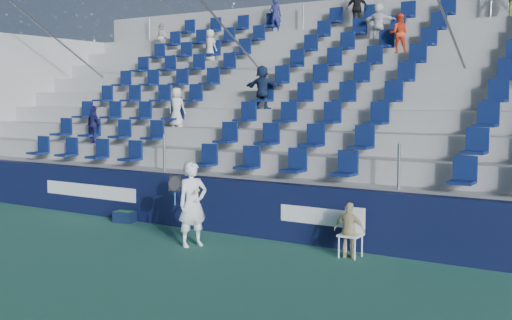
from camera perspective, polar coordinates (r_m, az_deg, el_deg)
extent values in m
plane|color=#2C6752|center=(11.53, -8.52, -9.51)|extent=(70.00, 70.00, 0.00)
cube|color=#0E1334|center=(13.87, 0.09, -4.37)|extent=(24.00, 0.30, 1.20)
cube|color=white|center=(16.95, -14.60, -2.68)|extent=(3.20, 0.02, 0.34)
cube|color=white|center=(12.99, 5.30, -4.98)|extent=(1.60, 0.02, 0.34)
cube|color=#9D9D98|center=(14.35, 1.33, -4.04)|extent=(24.00, 0.85, 1.20)
cube|color=#9D9D98|center=(15.03, 3.03, -2.65)|extent=(24.00, 0.85, 1.70)
cube|color=#9D9D98|center=(15.74, 4.57, -1.38)|extent=(24.00, 0.85, 2.20)
cube|color=#9D9D98|center=(16.46, 5.98, -0.22)|extent=(24.00, 0.85, 2.70)
cube|color=#9D9D98|center=(17.20, 7.27, 0.85)|extent=(24.00, 0.85, 3.20)
cube|color=#9D9D98|center=(17.95, 8.45, 1.82)|extent=(24.00, 0.85, 3.70)
cube|color=#9D9D98|center=(18.71, 9.53, 2.72)|extent=(24.00, 0.85, 4.20)
cube|color=#9D9D98|center=(19.49, 10.54, 3.54)|extent=(24.00, 0.85, 4.70)
cube|color=#9D9D98|center=(20.27, 11.46, 4.30)|extent=(24.00, 0.85, 5.20)
cube|color=#9D9D98|center=(20.90, 12.17, 5.69)|extent=(24.00, 0.50, 6.20)
cube|color=#9D9D98|center=(24.69, -18.44, 4.32)|extent=(0.30, 7.65, 5.20)
cube|color=#0C1A48|center=(14.22, 1.34, -0.26)|extent=(16.05, 0.50, 0.70)
cube|color=#0C1A48|center=(14.91, 3.05, 1.92)|extent=(16.05, 0.50, 0.70)
cube|color=#0C1A48|center=(15.63, 4.61, 3.91)|extent=(16.05, 0.50, 0.70)
cube|color=#0C1A48|center=(16.38, 6.04, 5.71)|extent=(16.05, 0.50, 0.70)
cube|color=#0C1A48|center=(17.15, 7.34, 7.35)|extent=(16.05, 0.50, 0.70)
cube|color=#0C1A48|center=(17.95, 8.55, 8.85)|extent=(16.05, 0.50, 0.70)
cube|color=#0C1A48|center=(18.76, 9.65, 10.21)|extent=(16.05, 0.50, 0.70)
cube|color=#0C1A48|center=(19.59, 10.68, 11.46)|extent=(16.05, 0.50, 0.70)
cube|color=#0C1A48|center=(20.43, 11.62, 12.60)|extent=(16.05, 0.50, 0.70)
cylinder|color=gray|center=(18.69, -1.08, 9.69)|extent=(0.06, 7.68, 4.55)
cylinder|color=gray|center=(16.14, 17.19, 10.13)|extent=(0.06, 7.68, 4.55)
cylinder|color=gray|center=(23.17, -15.35, 8.68)|extent=(0.06, 7.68, 4.55)
imported|color=#1C1B53|center=(18.89, -14.21, 3.07)|extent=(0.67, 0.40, 1.07)
imported|color=#BBB4A9|center=(23.96, -8.41, 10.73)|extent=(0.50, 0.40, 0.99)
imported|color=#1A1F50|center=(22.16, 1.72, 12.71)|extent=(0.48, 0.40, 1.14)
imported|color=white|center=(19.53, 10.84, 12.02)|extent=(1.02, 0.41, 1.07)
imported|color=beige|center=(21.47, -4.09, 10.13)|extent=(0.57, 0.43, 1.05)
imported|color=beige|center=(17.88, -7.07, 4.68)|extent=(0.56, 0.39, 1.08)
imported|color=#182748|center=(17.23, 0.58, 6.49)|extent=(1.10, 0.44, 1.16)
imported|color=red|center=(18.35, 12.59, 10.90)|extent=(0.63, 0.55, 1.10)
imported|color=black|center=(20.79, 8.99, 13.16)|extent=(0.73, 0.46, 1.16)
imported|color=silver|center=(12.98, -5.66, -3.91)|extent=(0.63, 0.74, 1.72)
cylinder|color=navy|center=(12.92, -7.22, -3.39)|extent=(0.03, 0.03, 0.28)
torus|color=black|center=(12.88, -7.24, -2.07)|extent=(0.30, 0.17, 0.28)
plane|color=#262626|center=(12.88, -7.24, -2.07)|extent=(0.30, 0.16, 0.29)
sphere|color=yellow|center=(12.63, -5.34, -2.86)|extent=(0.07, 0.07, 0.07)
sphere|color=yellow|center=(12.67, -5.18, -2.69)|extent=(0.07, 0.07, 0.07)
cube|color=white|center=(12.22, 8.40, -6.62)|extent=(0.41, 0.41, 0.04)
cube|color=white|center=(12.34, 8.79, -5.33)|extent=(0.40, 0.05, 0.50)
cylinder|color=white|center=(12.19, 7.37, -7.70)|extent=(0.03, 0.03, 0.40)
cylinder|color=white|center=(12.06, 8.78, -7.86)|extent=(0.03, 0.03, 0.40)
cylinder|color=white|center=(12.48, 8.01, -7.40)|extent=(0.03, 0.03, 0.40)
cylinder|color=white|center=(12.35, 9.40, -7.56)|extent=(0.03, 0.03, 0.40)
imported|color=tan|center=(12.15, 8.31, -6.19)|extent=(0.63, 0.28, 1.05)
cube|color=#0E1834|center=(15.83, -11.60, -4.97)|extent=(0.54, 0.40, 0.27)
cube|color=#1E662D|center=(15.81, -11.60, -4.74)|extent=(0.44, 0.30, 0.16)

